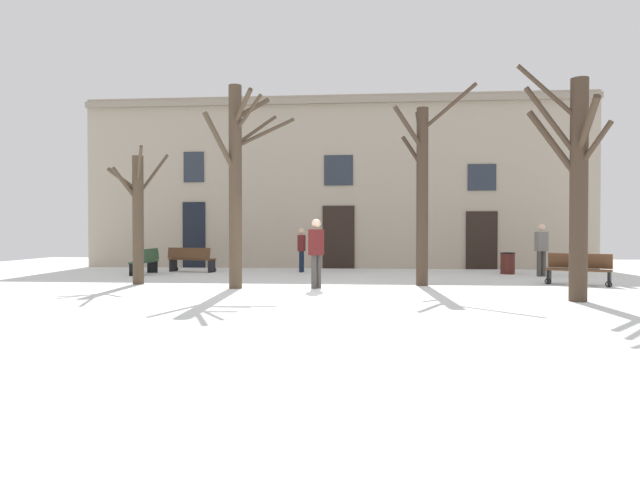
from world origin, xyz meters
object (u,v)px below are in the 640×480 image
at_px(tree_near_facade, 422,188).
at_px(tree_left_of_center, 137,215).
at_px(streetlamp, 574,201).
at_px(person_strolling, 302,248).
at_px(tree_foreground, 237,178).
at_px(litter_bin, 508,263).
at_px(person_by_shop_door, 316,250).
at_px(bench_by_litter_bin, 146,261).
at_px(bench_near_center_tree, 191,259).
at_px(person_near_bench, 541,247).
at_px(bench_facing_shops, 579,269).
at_px(tree_right_of_center, 577,181).

bearing_deg(tree_near_facade, tree_left_of_center, -177.80).
xyz_separation_m(streetlamp, person_strolling, (-9.06, 1.10, -1.58)).
distance_m(tree_foreground, litter_bin, 10.12).
bearing_deg(litter_bin, person_by_shop_door, -139.78).
bearing_deg(bench_by_litter_bin, bench_near_center_tree, 134.81).
height_order(streetlamp, person_near_bench, streetlamp).
distance_m(tree_left_of_center, person_near_bench, 12.64).
bearing_deg(bench_facing_shops, streetlamp, 101.27).
relative_size(tree_near_facade, person_by_shop_door, 2.98).
bearing_deg(tree_right_of_center, bench_facing_shops, 68.68).
bearing_deg(bench_by_litter_bin, person_strolling, 106.02).
height_order(tree_near_facade, tree_left_of_center, tree_near_facade).
bearing_deg(tree_right_of_center, bench_by_litter_bin, 152.59).
bearing_deg(person_near_bench, litter_bin, 111.82).
distance_m(tree_right_of_center, bench_by_litter_bin, 13.60).
xyz_separation_m(bench_near_center_tree, person_strolling, (3.98, 0.25, 0.41)).
bearing_deg(streetlamp, tree_left_of_center, -164.32).
xyz_separation_m(litter_bin, person_strolling, (-7.17, 0.26, 0.49)).
xyz_separation_m(tree_foreground, bench_near_center_tree, (-2.95, 5.38, -2.40)).
bearing_deg(person_strolling, person_by_shop_door, 15.92).
xyz_separation_m(tree_right_of_center, person_strolling, (-6.73, 7.61, -1.69)).
xyz_separation_m(tree_left_of_center, person_strolling, (4.05, 4.78, -1.08)).
bearing_deg(person_near_bench, tree_foreground, -175.36).
bearing_deg(litter_bin, tree_right_of_center, -93.43).
bearing_deg(person_strolling, streetlamp, 88.48).
xyz_separation_m(tree_right_of_center, bench_near_center_tree, (-10.71, 7.37, -2.10)).
xyz_separation_m(tree_left_of_center, tree_right_of_center, (10.78, -2.84, 0.61)).
bearing_deg(person_by_shop_door, bench_near_center_tree, 79.81).
bearing_deg(person_strolling, tree_foreground, -5.04).
bearing_deg(person_near_bench, person_by_shop_door, -170.03).
distance_m(tree_right_of_center, bench_facing_shops, 4.39).
height_order(tree_left_of_center, bench_near_center_tree, tree_left_of_center).
bearing_deg(streetlamp, bench_by_litter_bin, -178.67).
xyz_separation_m(litter_bin, bench_near_center_tree, (-11.15, 0.01, 0.09)).
bearing_deg(bench_facing_shops, person_strolling, -177.53).
bearing_deg(person_strolling, tree_left_of_center, -34.89).
height_order(tree_foreground, tree_right_of_center, tree_foreground).
xyz_separation_m(tree_left_of_center, bench_by_litter_bin, (-1.15, 3.35, -1.49)).
distance_m(litter_bin, bench_by_litter_bin, 12.43).
relative_size(tree_foreground, bench_facing_shops, 3.17).
height_order(tree_foreground, litter_bin, tree_foreground).
distance_m(bench_facing_shops, bench_near_center_tree, 12.69).
distance_m(tree_right_of_center, person_by_shop_door, 6.30).
xyz_separation_m(tree_foreground, bench_facing_shops, (9.17, 1.60, -2.42)).
relative_size(person_near_bench, person_strolling, 1.09).
xyz_separation_m(streetlamp, bench_by_litter_bin, (-14.26, -0.33, -2.00)).
xyz_separation_m(tree_left_of_center, bench_near_center_tree, (0.07, 4.53, -1.48)).
xyz_separation_m(person_by_shop_door, person_strolling, (-1.02, 5.47, -0.14)).
height_order(tree_foreground, person_by_shop_door, tree_foreground).
height_order(tree_foreground, tree_left_of_center, tree_foreground).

